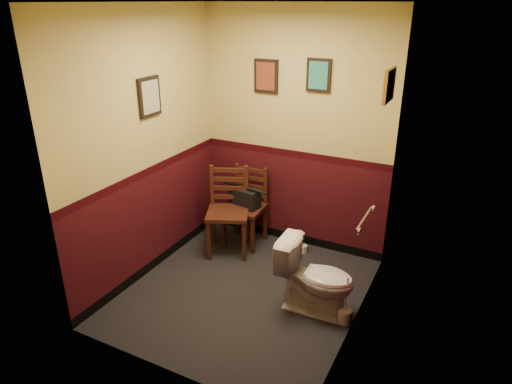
# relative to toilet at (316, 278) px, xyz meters

# --- Properties ---
(floor) EXTENTS (2.20, 2.40, 0.00)m
(floor) POSITION_rel_toilet_xyz_m (-0.72, -0.05, -0.35)
(floor) COLOR black
(floor) RESTS_ON ground
(ceiling) EXTENTS (2.20, 2.40, 0.00)m
(ceiling) POSITION_rel_toilet_xyz_m (-0.72, -0.05, 2.35)
(ceiling) COLOR silver
(ceiling) RESTS_ON ground
(wall_back) EXTENTS (2.20, 0.00, 2.70)m
(wall_back) POSITION_rel_toilet_xyz_m (-0.72, 1.15, 1.00)
(wall_back) COLOR #3A0C14
(wall_back) RESTS_ON ground
(wall_front) EXTENTS (2.20, 0.00, 2.70)m
(wall_front) POSITION_rel_toilet_xyz_m (-0.72, -1.25, 1.00)
(wall_front) COLOR #3A0C14
(wall_front) RESTS_ON ground
(wall_left) EXTENTS (0.00, 2.40, 2.70)m
(wall_left) POSITION_rel_toilet_xyz_m (-1.82, -0.05, 1.00)
(wall_left) COLOR #3A0C14
(wall_left) RESTS_ON ground
(wall_right) EXTENTS (0.00, 2.40, 2.70)m
(wall_right) POSITION_rel_toilet_xyz_m (0.38, -0.05, 1.00)
(wall_right) COLOR #3A0C14
(wall_right) RESTS_ON ground
(grab_bar) EXTENTS (0.05, 0.56, 0.06)m
(grab_bar) POSITION_rel_toilet_xyz_m (0.35, 0.20, 0.60)
(grab_bar) COLOR silver
(grab_bar) RESTS_ON wall_right
(framed_print_back_a) EXTENTS (0.28, 0.04, 0.36)m
(framed_print_back_a) POSITION_rel_toilet_xyz_m (-1.07, 1.13, 1.60)
(framed_print_back_a) COLOR black
(framed_print_back_a) RESTS_ON wall_back
(framed_print_back_b) EXTENTS (0.26, 0.04, 0.34)m
(framed_print_back_b) POSITION_rel_toilet_xyz_m (-0.47, 1.13, 1.65)
(framed_print_back_b) COLOR black
(framed_print_back_b) RESTS_ON wall_back
(framed_print_left) EXTENTS (0.04, 0.30, 0.38)m
(framed_print_left) POSITION_rel_toilet_xyz_m (-1.80, 0.05, 1.50)
(framed_print_left) COLOR black
(framed_print_left) RESTS_ON wall_left
(framed_print_right) EXTENTS (0.04, 0.34, 0.28)m
(framed_print_right) POSITION_rel_toilet_xyz_m (0.36, 0.55, 1.70)
(framed_print_right) COLOR olive
(framed_print_right) RESTS_ON wall_right
(toilet) EXTENTS (0.73, 0.42, 0.70)m
(toilet) POSITION_rel_toilet_xyz_m (0.00, 0.00, 0.00)
(toilet) COLOR white
(toilet) RESTS_ON floor
(toilet_brush) EXTENTS (0.13, 0.13, 0.48)m
(toilet_brush) POSITION_rel_toilet_xyz_m (0.31, -0.04, -0.27)
(toilet_brush) COLOR silver
(toilet_brush) RESTS_ON floor
(chair_left) EXTENTS (0.61, 0.61, 0.99)m
(chair_left) POSITION_rel_toilet_xyz_m (-1.29, 0.62, 0.14)
(chair_left) COLOR #492116
(chair_left) RESTS_ON floor
(chair_right) EXTENTS (0.45, 0.45, 0.92)m
(chair_right) POSITION_rel_toilet_xyz_m (-1.20, 0.89, 0.11)
(chair_right) COLOR #492116
(chair_right) RESTS_ON floor
(handbag) EXTENTS (0.37, 0.22, 0.26)m
(handbag) POSITION_rel_toilet_xyz_m (-1.19, 0.85, 0.24)
(handbag) COLOR black
(handbag) RESTS_ON chair_right
(tp_stack) EXTENTS (0.20, 0.12, 0.27)m
(tp_stack) POSITION_rel_toilet_xyz_m (-0.54, 0.95, -0.24)
(tp_stack) COLOR silver
(tp_stack) RESTS_ON floor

